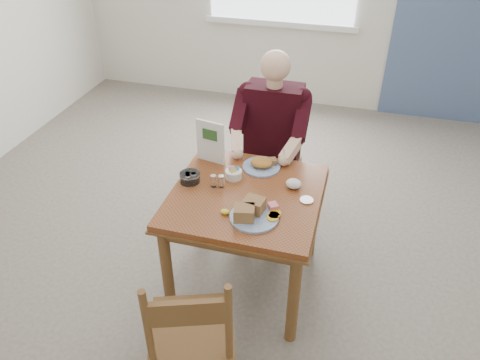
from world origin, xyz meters
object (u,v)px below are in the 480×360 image
(table, at_px, (246,208))
(chair_near, at_px, (192,334))
(chair_far, at_px, (272,163))
(diner, at_px, (271,131))
(near_plate, at_px, (253,212))
(far_plate, at_px, (262,164))

(table, height_order, chair_near, chair_near)
(chair_far, relative_size, diner, 0.69)
(chair_near, bearing_deg, near_plate, 77.80)
(chair_near, bearing_deg, diner, 88.36)
(table, relative_size, diner, 0.66)
(table, distance_m, chair_far, 0.81)
(diner, bearing_deg, chair_far, 90.01)
(chair_near, height_order, far_plate, chair_near)
(table, bearing_deg, chair_near, -92.98)
(chair_near, distance_m, far_plate, 1.21)
(chair_near, relative_size, diner, 0.69)
(table, xyz_separation_m, chair_far, (0.00, 0.80, -0.16))
(table, distance_m, near_plate, 0.28)
(table, relative_size, far_plate, 2.81)
(table, distance_m, diner, 0.73)
(chair_far, bearing_deg, chair_near, -91.55)
(diner, xyz_separation_m, near_plate, (0.10, -0.92, -0.03))
(chair_far, distance_m, near_plate, 1.06)
(table, bearing_deg, far_plate, 84.60)
(table, xyz_separation_m, near_plate, (0.10, -0.21, 0.15))
(near_plate, bearing_deg, diner, 95.96)
(chair_near, distance_m, near_plate, 0.73)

